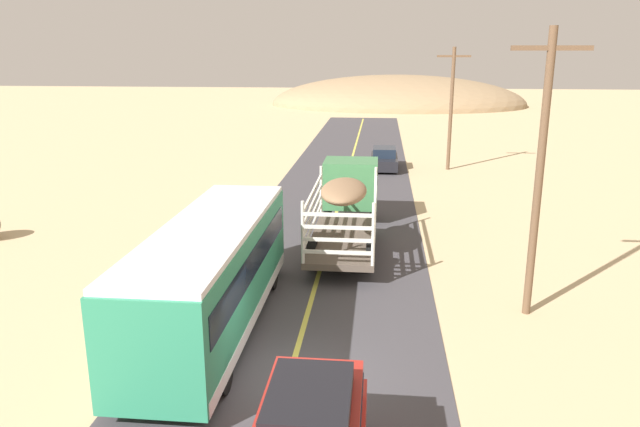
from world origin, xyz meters
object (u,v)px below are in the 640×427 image
(car_far, at_px, (384,159))
(power_pole_near, at_px, (540,168))
(livestock_truck, at_px, (348,194))
(power_pole_mid, at_px, (451,105))
(bus, at_px, (212,274))

(car_far, xyz_separation_m, power_pole_near, (4.36, -23.14, 3.88))
(livestock_truck, distance_m, car_far, 15.40)
(car_far, bearing_deg, power_pole_mid, 3.83)
(power_pole_near, xyz_separation_m, power_pole_mid, (-0.00, 23.43, -0.22))
(car_far, bearing_deg, livestock_truck, -96.11)
(bus, distance_m, power_pole_near, 9.97)
(livestock_truck, distance_m, power_pole_mid, 16.87)
(power_pole_near, bearing_deg, bus, -167.26)
(livestock_truck, distance_m, power_pole_near, 10.27)
(power_pole_near, bearing_deg, car_far, 100.67)
(livestock_truck, height_order, car_far, livestock_truck)
(livestock_truck, xyz_separation_m, power_pole_mid, (5.99, 15.56, 2.57))
(car_far, relative_size, power_pole_mid, 0.54)
(power_pole_near, bearing_deg, livestock_truck, 127.32)
(bus, bearing_deg, power_pole_mid, 69.93)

